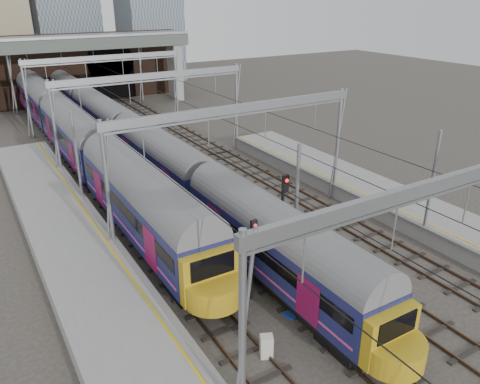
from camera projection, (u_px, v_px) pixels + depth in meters
ground at (316, 282)px, 24.44m from camera, size 160.00×160.00×0.00m
platform_left at (109, 310)px, 21.36m from camera, size 4.32×55.00×1.12m
platform_right at (466, 236)px, 27.88m from camera, size 4.32×47.00×1.12m
tracks at (192, 188)px, 36.26m from camera, size 14.40×80.00×0.22m
overhead_line at (155, 89)px, 38.80m from camera, size 16.80×80.00×8.00m
retaining_wall at (83, 69)px, 64.34m from camera, size 28.00×2.75×9.00m
overbridge at (81, 52)px, 57.85m from camera, size 28.00×3.00×9.25m
train_main at (128, 135)px, 41.20m from camera, size 2.63×60.82×4.58m
train_second at (76, 135)px, 40.69m from camera, size 2.93×50.74×4.99m
signal_near_left at (252, 250)px, 21.94m from camera, size 0.31×0.45×4.40m
signal_near_centre at (283, 209)px, 24.94m from camera, size 0.40×0.48×5.27m
relay_cabinet at (266, 346)px, 19.23m from camera, size 0.65×0.61×1.03m
equip_cover_a at (293, 313)px, 21.98m from camera, size 1.04×0.89×0.10m
equip_cover_b at (285, 229)px, 29.85m from camera, size 0.81×0.59×0.09m
equip_cover_c at (279, 205)px, 33.24m from camera, size 1.01×0.86×0.10m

